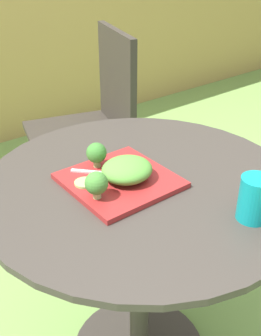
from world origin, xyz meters
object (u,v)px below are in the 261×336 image
patio_chair (95,114)px  fork (106,173)px  drinking_glass (254,201)px  salad_plate (120,180)px

patio_chair → fork: (-0.45, -0.75, 0.20)m
drinking_glass → fork: 0.38m
fork → patio_chair: bearing=58.8°
salad_plate → drinking_glass: 0.34m
patio_chair → salad_plate: size_ratio=3.52×
drinking_glass → fork: bearing=115.4°
patio_chair → drinking_glass: (-0.29, -1.09, 0.23)m
salad_plate → fork: 0.04m
salad_plate → drinking_glass: drinking_glass is taller
drinking_glass → fork: drinking_glass is taller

